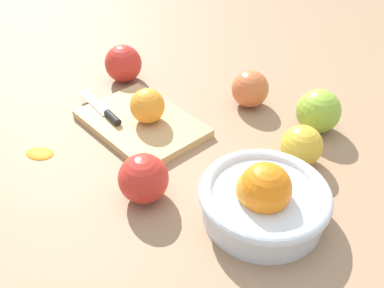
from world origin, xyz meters
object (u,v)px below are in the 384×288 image
object	(u,v)px
bowl	(263,198)
knife	(105,111)
apple_front_left_2	(318,111)
apple_front_center	(250,89)
apple_front_left	(301,146)
orange_on_board	(147,106)
apple_front_right	(123,64)
apple_back_center	(143,178)
cutting_board	(141,123)

from	to	relation	value
bowl	knife	size ratio (longest dim) A/B	1.26
knife	apple_front_left_2	xyz separation A→B (m)	(-0.35, -0.21, 0.02)
apple_front_center	apple_front_left	bearing A→B (deg)	145.60
orange_on_board	bowl	bearing A→B (deg)	164.85
bowl	apple_front_right	distance (m)	0.49
bowl	apple_front_left	bearing A→B (deg)	-87.43
apple_front_left_2	bowl	bearing A→B (deg)	94.88
apple_back_center	apple_front_right	bearing A→B (deg)	-42.38
cutting_board	apple_front_center	size ratio (longest dim) A/B	3.09
apple_front_center	apple_front_left_2	xyz separation A→B (m)	(-0.15, 0.00, 0.00)
apple_back_center	apple_front_right	world-z (taller)	apple_front_right
bowl	knife	distance (m)	0.37
apple_front_left_2	knife	bearing A→B (deg)	31.12
orange_on_board	apple_back_center	xyz separation A→B (m)	(-0.12, 0.15, -0.01)
apple_back_center	apple_front_right	xyz separation A→B (m)	(0.28, -0.26, 0.00)
orange_on_board	apple_front_left	world-z (taller)	orange_on_board
apple_front_center	apple_front_left	size ratio (longest dim) A/B	1.07
bowl	apple_front_right	bearing A→B (deg)	-22.60
apple_back_center	apple_front_center	world-z (taller)	apple_back_center
apple_front_left	bowl	bearing A→B (deg)	92.57
apple_back_center	apple_front_center	bearing A→B (deg)	-89.86
orange_on_board	apple_front_right	xyz separation A→B (m)	(0.17, -0.11, -0.01)
orange_on_board	apple_front_right	bearing A→B (deg)	-33.72
apple_front_left	apple_front_right	distance (m)	0.45
apple_front_left_2	apple_front_center	bearing A→B (deg)	-1.01
cutting_board	apple_front_right	size ratio (longest dim) A/B	2.86
cutting_board	apple_front_right	xyz separation A→B (m)	(0.15, -0.12, 0.03)
apple_front_left	cutting_board	bearing A→B (deg)	15.29
bowl	apple_front_right	world-z (taller)	bowl
apple_front_center	apple_front_left	xyz separation A→B (m)	(-0.16, 0.11, -0.00)
apple_back_center	apple_front_left_2	distance (m)	0.36
bowl	orange_on_board	xyz separation A→B (m)	(0.28, -0.08, 0.01)
apple_front_left	apple_front_left_2	bearing A→B (deg)	-81.94
cutting_board	apple_front_left	distance (m)	0.30
bowl	cutting_board	world-z (taller)	bowl
cutting_board	apple_front_center	bearing A→B (deg)	-124.18
cutting_board	apple_back_center	distance (m)	0.19
knife	apple_front_center	bearing A→B (deg)	-133.54
apple_front_left	apple_front_right	size ratio (longest dim) A/B	0.87
cutting_board	apple_back_center	world-z (taller)	apple_back_center
bowl	orange_on_board	world-z (taller)	bowl
apple_back_center	apple_front_left	size ratio (longest dim) A/B	1.09
orange_on_board	apple_back_center	world-z (taller)	orange_on_board
apple_front_center	apple_front_right	xyz separation A→B (m)	(0.28, 0.07, 0.00)
cutting_board	apple_front_left_2	xyz separation A→B (m)	(-0.28, -0.19, 0.03)
orange_on_board	apple_front_center	distance (m)	0.22
cutting_board	apple_front_left_2	world-z (taller)	apple_front_left_2
cutting_board	orange_on_board	world-z (taller)	orange_on_board
apple_back_center	apple_front_right	size ratio (longest dim) A/B	0.95
bowl	apple_front_center	world-z (taller)	bowl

